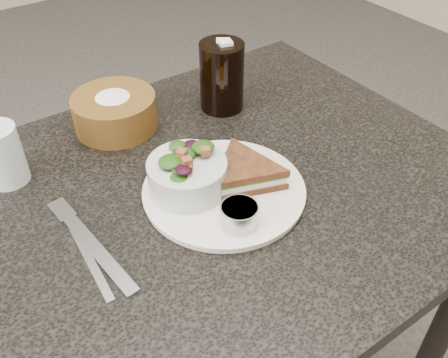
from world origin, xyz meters
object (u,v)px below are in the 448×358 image
dining_table (192,333)px  cola_glass (222,74)px  dressing_ramekin (239,215)px  dinner_plate (224,191)px  bread_basket (114,107)px  sandwich (244,173)px  salad_bowl (187,171)px  water_glass (2,155)px

dining_table → cola_glass: (0.21, 0.19, 0.45)m
dining_table → dressing_ramekin: 0.42m
dinner_plate → bread_basket: 0.28m
cola_glass → sandwich: bearing=-116.7°
dining_table → sandwich: (0.10, -0.03, 0.41)m
salad_bowl → bread_basket: bearing=92.1°
cola_glass → water_glass: cola_glass is taller
dressing_ramekin → cola_glass: bearing=59.3°
bread_basket → cola_glass: (0.20, -0.06, 0.03)m
dining_table → water_glass: size_ratio=10.00×
cola_glass → water_glass: 0.41m
dinner_plate → sandwich: sandwich is taller
dinner_plate → salad_bowl: salad_bowl is taller
dining_table → dinner_plate: size_ratio=3.93×
dinner_plate → salad_bowl: (-0.05, 0.03, 0.04)m
dining_table → dinner_plate: 0.39m
dining_table → sandwich: bearing=-20.1°
cola_glass → dining_table: bearing=-138.0°
salad_bowl → water_glass: size_ratio=1.23×
bread_basket → cola_glass: 0.21m
salad_bowl → bread_basket: size_ratio=0.81×
dinner_plate → salad_bowl: bearing=145.5°
dressing_ramekin → dining_table: bearing=108.1°
dining_table → water_glass: water_glass is taller
salad_bowl → cola_glass: size_ratio=0.85×
sandwich → bread_basket: (-0.09, 0.28, 0.01)m
dinner_plate → water_glass: 0.36m
dinner_plate → cola_glass: bearing=55.8°
dinner_plate → dressing_ramekin: (-0.03, -0.08, 0.02)m
salad_bowl → cola_glass: (0.19, 0.18, 0.03)m
cola_glass → dressing_ramekin: bearing=-120.7°
dressing_ramekin → bread_basket: size_ratio=0.37×
bread_basket → water_glass: bearing=-169.5°
dinner_plate → water_glass: bearing=139.1°
dining_table → bread_basket: bearing=88.6°
sandwich → bread_basket: bearing=127.5°
dining_table → dinner_plate: (0.06, -0.03, 0.38)m
water_glass → bread_basket: bearing=10.5°
water_glass → salad_bowl: bearing=-42.1°
dining_table → salad_bowl: bearing=14.5°
dining_table → sandwich: 0.42m
dressing_ramekin → bread_basket: (-0.03, 0.35, 0.02)m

